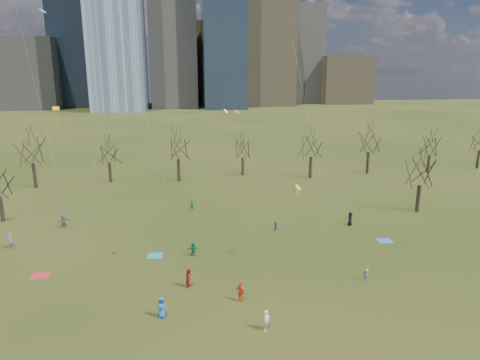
{
  "coord_description": "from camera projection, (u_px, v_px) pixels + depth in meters",
  "views": [
    {
      "loc": [
        -6.79,
        -34.98,
        19.04
      ],
      "look_at": [
        0.0,
        12.0,
        7.0
      ],
      "focal_mm": 32.0,
      "sensor_mm": 36.0,
      "label": 1
    }
  ],
  "objects": [
    {
      "name": "person_2",
      "position": [
        189.0,
        278.0,
        38.79
      ],
      "size": [
        0.92,
        1.04,
        1.78
      ],
      "primitive_type": "imported",
      "rotation": [
        0.0,
        0.0,
        1.24
      ],
      "color": "#A61720",
      "rests_on": "ground"
    },
    {
      "name": "person_12",
      "position": [
        296.0,
        191.0,
        67.92
      ],
      "size": [
        0.62,
        0.8,
        1.44
      ],
      "primitive_type": "imported",
      "rotation": [
        0.0,
        0.0,
        1.83
      ],
      "color": "orange",
      "rests_on": "ground"
    },
    {
      "name": "person_3",
      "position": [
        366.0,
        275.0,
        39.97
      ],
      "size": [
        0.68,
        0.89,
        1.22
      ],
      "primitive_type": "imported",
      "rotation": [
        0.0,
        0.0,
        1.9
      ],
      "color": "slate",
      "rests_on": "ground"
    },
    {
      "name": "person_13",
      "position": [
        192.0,
        204.0,
        60.83
      ],
      "size": [
        0.62,
        0.67,
        1.53
      ],
      "primitive_type": "imported",
      "rotation": [
        0.0,
        0.0,
        2.18
      ],
      "color": "#186D48",
      "rests_on": "ground"
    },
    {
      "name": "blanket_crimson",
      "position": [
        40.0,
        276.0,
        41.07
      ],
      "size": [
        1.6,
        1.5,
        0.03
      ],
      "primitive_type": "cube",
      "color": "#AC2229",
      "rests_on": "ground"
    },
    {
      "name": "person_5",
      "position": [
        193.0,
        249.0,
        45.35
      ],
      "size": [
        1.43,
        0.57,
        1.51
      ],
      "primitive_type": "imported",
      "rotation": [
        0.0,
        0.0,
        3.23
      ],
      "color": "#186F49",
      "rests_on": "ground"
    },
    {
      "name": "person_8",
      "position": [
        275.0,
        226.0,
        52.66
      ],
      "size": [
        0.48,
        0.58,
        1.12
      ],
      "primitive_type": "imported",
      "rotation": [
        0.0,
        0.0,
        4.82
      ],
      "color": "#225693",
      "rests_on": "ground"
    },
    {
      "name": "person_6",
      "position": [
        350.0,
        219.0,
        54.43
      ],
      "size": [
        0.89,
        1.01,
        1.74
      ],
      "primitive_type": "imported",
      "rotation": [
        0.0,
        0.0,
        4.22
      ],
      "color": "black",
      "rests_on": "ground"
    },
    {
      "name": "blanket_navy",
      "position": [
        384.0,
        241.0,
        49.54
      ],
      "size": [
        1.6,
        1.5,
        0.03
      ],
      "primitive_type": "cube",
      "color": "blue",
      "rests_on": "ground"
    },
    {
      "name": "person_11",
      "position": [
        64.0,
        221.0,
        53.61
      ],
      "size": [
        1.63,
        1.3,
        1.74
      ],
      "primitive_type": "imported",
      "rotation": [
        0.0,
        0.0,
        0.57
      ],
      "color": "#5A5B5F",
      "rests_on": "ground"
    },
    {
      "name": "person_4",
      "position": [
        241.0,
        292.0,
        36.31
      ],
      "size": [
        0.96,
        1.07,
        1.75
      ],
      "primitive_type": "imported",
      "rotation": [
        0.0,
        0.0,
        2.22
      ],
      "color": "#EF431A",
      "rests_on": "ground"
    },
    {
      "name": "downtown_skyline",
      "position": [
        183.0,
        34.0,
        231.33
      ],
      "size": [
        212.5,
        78.0,
        118.0
      ],
      "color": "slate",
      "rests_on": "ground"
    },
    {
      "name": "person_7",
      "position": [
        10.0,
        241.0,
        47.2
      ],
      "size": [
        0.65,
        0.79,
        1.85
      ],
      "primitive_type": "imported",
      "rotation": [
        0.0,
        0.0,
        4.36
      ],
      "color": "#A754A8",
      "rests_on": "ground"
    },
    {
      "name": "ground",
      "position": [
        259.0,
        286.0,
        39.17
      ],
      "size": [
        500.0,
        500.0,
        0.0
      ],
      "primitive_type": "plane",
      "color": "black",
      "rests_on": "ground"
    },
    {
      "name": "bare_tree_row",
      "position": [
        219.0,
        149.0,
        73.37
      ],
      "size": [
        113.04,
        29.8,
        9.5
      ],
      "color": "black",
      "rests_on": "ground"
    },
    {
      "name": "person_1",
      "position": [
        267.0,
        320.0,
        32.26
      ],
      "size": [
        0.7,
        0.71,
        1.65
      ],
      "primitive_type": "imported",
      "rotation": [
        0.0,
        0.0,
        0.83
      ],
      "color": "white",
      "rests_on": "ground"
    },
    {
      "name": "kites_airborne",
      "position": [
        218.0,
        109.0,
        50.69
      ],
      "size": [
        72.06,
        33.92,
        34.0
      ],
      "color": "orange",
      "rests_on": "ground"
    },
    {
      "name": "person_0",
      "position": [
        162.0,
        308.0,
        33.91
      ],
      "size": [
        0.87,
        0.58,
        1.75
      ],
      "primitive_type": "imported",
      "rotation": [
        0.0,
        0.0,
        6.26
      ],
      "color": "#2960B3",
      "rests_on": "ground"
    },
    {
      "name": "blanket_teal",
      "position": [
        155.0,
        256.0,
        45.56
      ],
      "size": [
        1.6,
        1.5,
        0.03
      ],
      "primitive_type": "cube",
      "color": "teal",
      "rests_on": "ground"
    }
  ]
}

